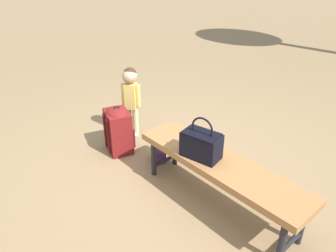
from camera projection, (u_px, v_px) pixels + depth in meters
name	position (u px, v px, depth m)	size (l,w,h in m)	color
ground_plane	(172.00, 178.00, 3.18)	(40.00, 40.00, 0.00)	#8C704C
park_bench	(219.00, 167.00, 2.67)	(1.61, 0.43, 0.45)	#9E6B3D
handbag	(201.00, 144.00, 2.65)	(0.35, 0.25, 0.37)	black
child_standing	(131.00, 92.00, 3.68)	(0.19, 0.18, 0.84)	#CCCC8C
backpack_large	(118.00, 129.00, 3.51)	(0.38, 0.34, 0.54)	maroon
backpack_small	(158.00, 148.00, 3.40)	(0.22, 0.21, 0.30)	#4C2D66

